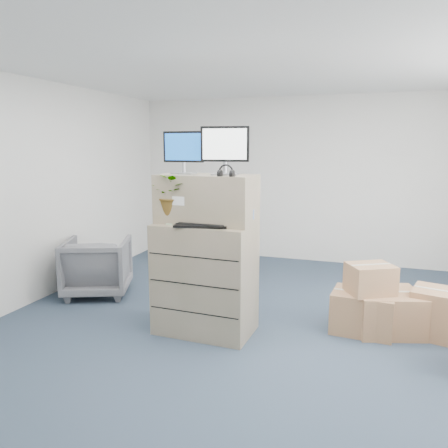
% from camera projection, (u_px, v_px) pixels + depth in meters
% --- Properties ---
extents(ground, '(7.00, 7.00, 0.00)m').
position_uv_depth(ground, '(256.00, 344.00, 4.40)').
color(ground, '#222F3D').
rests_on(ground, ground).
extents(wall_back, '(6.00, 0.02, 2.80)m').
position_uv_depth(wall_back, '(309.00, 180.00, 7.43)').
color(wall_back, silver).
rests_on(wall_back, ground).
extents(filing_cabinet_lower, '(1.03, 0.66, 1.17)m').
position_uv_depth(filing_cabinet_lower, '(205.00, 278.00, 4.62)').
color(filing_cabinet_lower, gray).
rests_on(filing_cabinet_lower, ground).
extents(filing_cabinet_upper, '(1.03, 0.55, 0.50)m').
position_uv_depth(filing_cabinet_upper, '(207.00, 199.00, 4.52)').
color(filing_cabinet_upper, gray).
rests_on(filing_cabinet_upper, filing_cabinet_lower).
extents(monitor_left, '(0.45, 0.17, 0.44)m').
position_uv_depth(monitor_left, '(183.00, 150.00, 4.53)').
color(monitor_left, '#99999E').
rests_on(monitor_left, filing_cabinet_upper).
extents(monitor_right, '(0.49, 0.22, 0.48)m').
position_uv_depth(monitor_right, '(225.00, 148.00, 4.35)').
color(monitor_right, '#99999E').
rests_on(monitor_right, filing_cabinet_upper).
extents(headphones, '(0.15, 0.02, 0.15)m').
position_uv_depth(headphones, '(226.00, 172.00, 4.20)').
color(headphones, black).
rests_on(headphones, filing_cabinet_upper).
extents(keyboard, '(0.57, 0.33, 0.03)m').
position_uv_depth(keyboard, '(201.00, 225.00, 4.35)').
color(keyboard, black).
rests_on(keyboard, filing_cabinet_lower).
extents(mouse, '(0.12, 0.10, 0.04)m').
position_uv_depth(mouse, '(234.00, 225.00, 4.32)').
color(mouse, silver).
rests_on(mouse, filing_cabinet_lower).
extents(water_bottle, '(0.08, 0.08, 0.29)m').
position_uv_depth(water_bottle, '(219.00, 209.00, 4.52)').
color(water_bottle, '#9A9FA3').
rests_on(water_bottle, filing_cabinet_lower).
extents(phone_dock, '(0.07, 0.06, 0.15)m').
position_uv_depth(phone_dock, '(204.00, 218.00, 4.54)').
color(phone_dock, silver).
rests_on(phone_dock, filing_cabinet_lower).
extents(external_drive, '(0.25, 0.21, 0.07)m').
position_uv_depth(external_drive, '(242.00, 221.00, 4.48)').
color(external_drive, black).
rests_on(external_drive, filing_cabinet_lower).
extents(tissue_box, '(0.28, 0.18, 0.10)m').
position_uv_depth(tissue_box, '(242.00, 214.00, 4.44)').
color(tissue_box, '#4587ED').
rests_on(tissue_box, external_drive).
extents(potted_plant, '(0.51, 0.53, 0.42)m').
position_uv_depth(potted_plant, '(173.00, 201.00, 4.49)').
color(potted_plant, '#AEC8A1').
rests_on(potted_plant, filing_cabinet_lower).
extents(office_chair, '(1.04, 1.02, 0.84)m').
position_uv_depth(office_chair, '(97.00, 264.00, 5.82)').
color(office_chair, '#5C5C61').
rests_on(office_chair, ground).
extents(cardboard_boxes, '(1.78, 1.34, 0.75)m').
position_uv_depth(cardboard_boxes, '(419.00, 316.00, 4.39)').
color(cardboard_boxes, '#A2764E').
rests_on(cardboard_boxes, ground).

